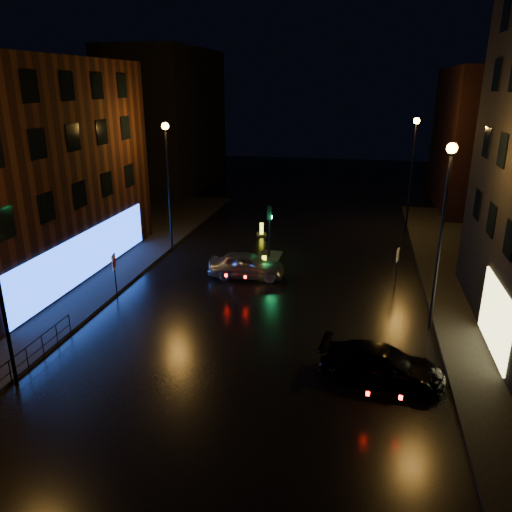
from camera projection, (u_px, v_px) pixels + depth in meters
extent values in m
plane|color=black|center=(233.00, 380.00, 18.93)|extent=(120.00, 120.00, 0.00)
cube|color=black|center=(35.00, 275.00, 29.06)|extent=(12.00, 44.00, 0.15)
cube|color=black|center=(168.00, 120.00, 52.13)|extent=(8.00, 16.00, 14.00)
cube|color=black|center=(489.00, 139.00, 43.59)|extent=(8.00, 14.00, 12.00)
cylinder|color=black|center=(169.00, 192.00, 32.09)|extent=(0.14, 0.14, 8.00)
cylinder|color=black|center=(165.00, 129.00, 30.78)|extent=(0.20, 0.20, 0.25)
sphere|color=orange|center=(165.00, 126.00, 30.73)|extent=(0.44, 0.44, 0.44)
cylinder|color=black|center=(440.00, 245.00, 21.63)|extent=(0.14, 0.14, 8.00)
cylinder|color=black|center=(452.00, 152.00, 20.32)|extent=(0.20, 0.20, 0.25)
sphere|color=orange|center=(452.00, 148.00, 20.27)|extent=(0.44, 0.44, 0.44)
cylinder|color=black|center=(411.00, 179.00, 36.42)|extent=(0.14, 0.14, 8.00)
cylinder|color=black|center=(416.00, 123.00, 35.11)|extent=(0.20, 0.20, 0.25)
sphere|color=orange|center=(417.00, 121.00, 35.06)|extent=(0.44, 0.44, 0.44)
cube|color=black|center=(269.00, 257.00, 32.09)|extent=(1.40, 2.40, 0.12)
cylinder|color=black|center=(269.00, 237.00, 31.65)|extent=(0.12, 0.12, 2.80)
cube|color=black|center=(270.00, 213.00, 31.12)|extent=(0.28, 0.22, 0.90)
cylinder|color=#0CFF59|center=(272.00, 217.00, 31.19)|extent=(0.05, 0.18, 0.18)
cylinder|color=black|center=(25.00, 348.00, 19.27)|extent=(0.05, 6.00, 0.05)
cylinder|color=black|center=(27.00, 359.00, 19.42)|extent=(0.04, 6.00, 0.04)
cylinder|color=black|center=(27.00, 359.00, 19.42)|extent=(0.04, 0.04, 1.00)
cylinder|color=black|center=(70.00, 324.00, 22.19)|extent=(0.04, 0.04, 1.00)
imported|color=#B7B9BF|center=(247.00, 265.00, 28.71)|extent=(4.48, 2.08, 1.48)
imported|color=black|center=(382.00, 364.00, 18.72)|extent=(4.82, 2.42, 1.34)
cube|color=black|center=(264.00, 270.00, 29.91)|extent=(0.95, 1.22, 0.09)
cube|color=#FFF819|center=(264.00, 263.00, 29.76)|extent=(0.28, 0.22, 0.90)
cube|color=black|center=(264.00, 263.00, 29.76)|extent=(0.27, 0.08, 0.54)
cube|color=black|center=(262.00, 235.00, 36.93)|extent=(0.95, 1.20, 0.09)
cube|color=#FDFF19|center=(262.00, 229.00, 36.78)|extent=(0.28, 0.21, 0.89)
cube|color=black|center=(262.00, 229.00, 36.78)|extent=(0.26, 0.08, 0.53)
cylinder|color=black|center=(115.00, 277.00, 25.76)|extent=(0.06, 0.06, 2.33)
cube|color=silver|center=(114.00, 262.00, 25.48)|extent=(0.19, 0.58, 0.79)
cylinder|color=#B20C0C|center=(114.00, 262.00, 25.48)|extent=(0.13, 0.46, 0.47)
cylinder|color=black|center=(397.00, 268.00, 27.38)|extent=(0.06, 0.06, 2.09)
cube|color=silver|center=(398.00, 255.00, 27.14)|extent=(0.18, 0.52, 0.71)
cylinder|color=#B20C0C|center=(397.00, 255.00, 27.15)|extent=(0.13, 0.41, 0.42)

